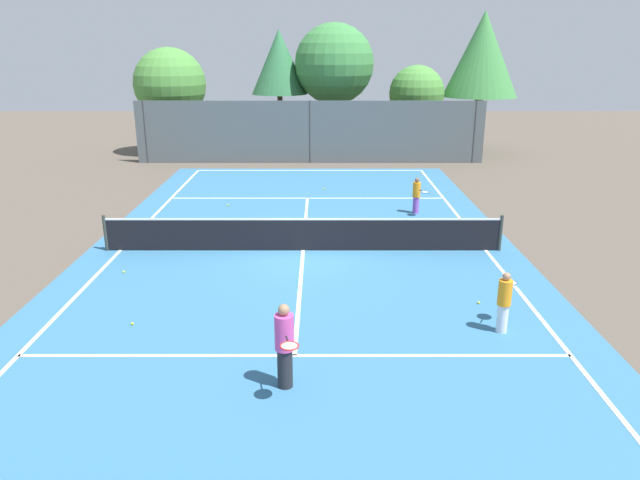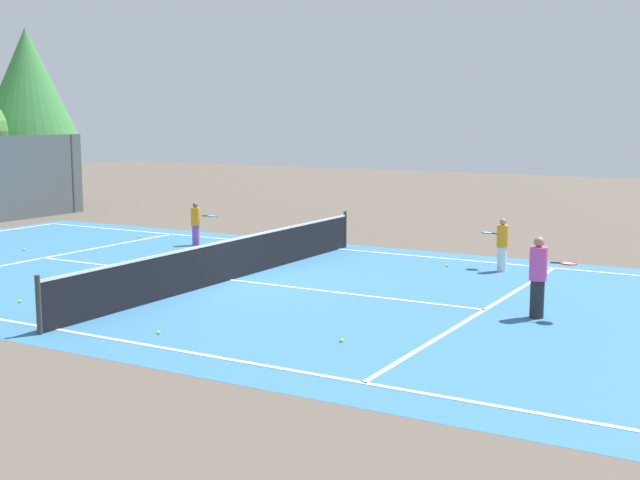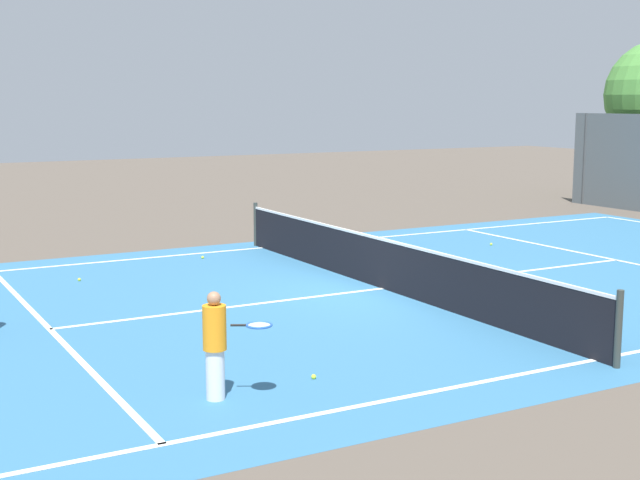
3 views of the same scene
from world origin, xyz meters
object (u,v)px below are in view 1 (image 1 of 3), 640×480
(ball_crate, at_px, (354,233))
(tennis_ball_6, at_px, (225,205))
(tennis_ball_0, at_px, (182,246))
(tennis_ball_5, at_px, (246,241))
(player_1, at_px, (282,345))
(tennis_ball_2, at_px, (321,189))
(tennis_ball_4, at_px, (476,302))
(tennis_ball_9, at_px, (274,223))
(tennis_ball_3, at_px, (130,324))
(tennis_ball_7, at_px, (121,272))
(tennis_ball_1, at_px, (412,195))
(player_2, at_px, (501,301))
(player_0, at_px, (414,195))
(tennis_ball_8, at_px, (177,226))

(ball_crate, relative_size, tennis_ball_6, 6.45)
(tennis_ball_0, bearing_deg, tennis_ball_5, 13.43)
(player_1, bearing_deg, tennis_ball_2, 87.07)
(tennis_ball_4, xyz_separation_m, tennis_ball_9, (-5.28, 6.66, 0.00))
(tennis_ball_3, height_order, tennis_ball_7, same)
(tennis_ball_1, xyz_separation_m, tennis_ball_5, (-6.10, -5.95, 0.00))
(player_2, height_order, tennis_ball_4, player_2)
(tennis_ball_6, bearing_deg, ball_crate, -41.38)
(player_0, bearing_deg, tennis_ball_6, 171.31)
(tennis_ball_8, bearing_deg, player_0, 11.83)
(player_2, bearing_deg, tennis_ball_8, 138.25)
(ball_crate, xyz_separation_m, tennis_ball_7, (-6.49, -2.97, -0.15))
(player_1, distance_m, tennis_ball_6, 13.12)
(tennis_ball_1, distance_m, tennis_ball_7, 12.62)
(tennis_ball_4, relative_size, tennis_ball_8, 1.00)
(player_2, relative_size, tennis_ball_8, 20.66)
(tennis_ball_5, bearing_deg, ball_crate, 4.70)
(player_0, height_order, player_1, player_1)
(player_2, distance_m, tennis_ball_7, 9.89)
(tennis_ball_2, xyz_separation_m, tennis_ball_9, (-1.65, -5.20, 0.00))
(tennis_ball_3, distance_m, tennis_ball_7, 3.37)
(tennis_ball_0, bearing_deg, ball_crate, 7.90)
(tennis_ball_0, distance_m, tennis_ball_5, 1.97)
(player_0, xyz_separation_m, player_2, (0.39, -9.49, 0.02))
(player_1, xyz_separation_m, ball_crate, (1.79, 8.62, -0.65))
(tennis_ball_3, bearing_deg, tennis_ball_0, 90.11)
(tennis_ball_2, bearing_deg, tennis_ball_0, -119.62)
(ball_crate, height_order, tennis_ball_7, ball_crate)
(tennis_ball_4, bearing_deg, tennis_ball_9, 128.41)
(tennis_ball_2, height_order, tennis_ball_6, same)
(tennis_ball_1, height_order, tennis_ball_6, same)
(tennis_ball_0, height_order, tennis_ball_4, same)
(tennis_ball_3, bearing_deg, tennis_ball_4, 8.06)
(player_0, height_order, tennis_ball_8, player_0)
(tennis_ball_2, xyz_separation_m, tennis_ball_5, (-2.40, -7.14, 0.00))
(tennis_ball_2, bearing_deg, tennis_ball_8, -131.76)
(player_0, bearing_deg, tennis_ball_2, 131.58)
(ball_crate, bearing_deg, tennis_ball_6, 138.62)
(tennis_ball_2, relative_size, tennis_ball_5, 1.00)
(tennis_ball_9, bearing_deg, tennis_ball_1, 36.82)
(player_0, distance_m, tennis_ball_5, 6.69)
(player_2, distance_m, tennis_ball_0, 9.90)
(tennis_ball_6, relative_size, tennis_ball_7, 1.00)
(tennis_ball_5, bearing_deg, tennis_ball_4, -38.09)
(tennis_ball_2, bearing_deg, tennis_ball_5, -108.58)
(player_0, height_order, tennis_ball_4, player_0)
(player_1, relative_size, tennis_ball_3, 24.49)
(tennis_ball_3, distance_m, tennis_ball_5, 6.15)
(player_2, xyz_separation_m, tennis_ball_0, (-8.07, 5.69, -0.68))
(tennis_ball_0, relative_size, tennis_ball_7, 1.00)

